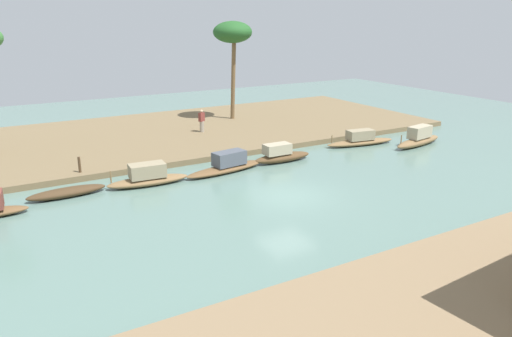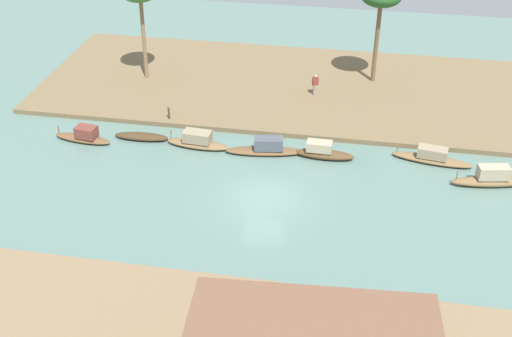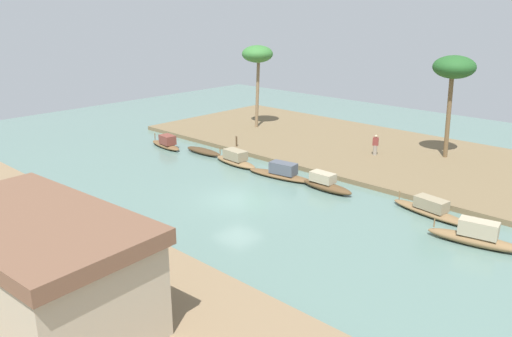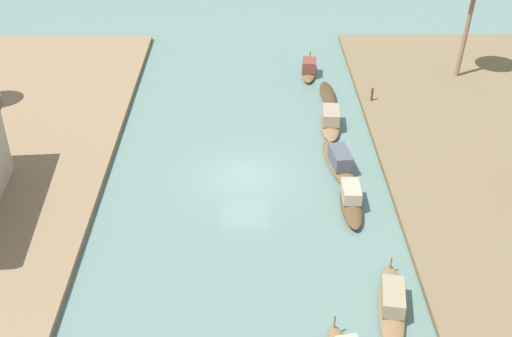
% 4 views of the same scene
% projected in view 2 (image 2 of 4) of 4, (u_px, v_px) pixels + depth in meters
% --- Properties ---
extents(river_water, '(68.28, 68.28, 0.00)m').
position_uv_depth(river_water, '(264.00, 198.00, 37.30)').
color(river_water, slate).
rests_on(river_water, ground).
extents(riverbank_left, '(38.79, 15.17, 0.34)m').
position_uv_depth(riverbank_left, '(296.00, 87.00, 49.42)').
color(riverbank_left, brown).
rests_on(riverbank_left, ground).
extents(sampan_with_red_awning, '(5.17, 1.81, 1.14)m').
position_uv_depth(sampan_with_red_awning, '(266.00, 148.00, 41.27)').
color(sampan_with_red_awning, brown).
rests_on(sampan_with_red_awning, river_water).
extents(sampan_upstream_small, '(5.09, 1.80, 1.04)m').
position_uv_depth(sampan_upstream_small, '(432.00, 157.00, 40.40)').
color(sampan_upstream_small, brown).
rests_on(sampan_upstream_small, river_water).
extents(sampan_foreground, '(3.74, 1.06, 1.13)m').
position_uv_depth(sampan_foreground, '(323.00, 152.00, 40.82)').
color(sampan_foreground, brown).
rests_on(sampan_foreground, river_water).
extents(sampan_downstream_large, '(3.71, 1.03, 0.45)m').
position_uv_depth(sampan_downstream_large, '(142.00, 137.00, 42.89)').
color(sampan_downstream_large, '#47331E').
rests_on(sampan_downstream_large, river_water).
extents(sampan_near_left_bank, '(4.75, 1.76, 1.32)m').
position_uv_depth(sampan_near_left_bank, '(491.00, 179.00, 38.17)').
color(sampan_near_left_bank, brown).
rests_on(sampan_near_left_bank, river_water).
extents(sampan_midstream, '(4.25, 1.45, 1.13)m').
position_uv_depth(sampan_midstream, '(198.00, 141.00, 41.96)').
color(sampan_midstream, brown).
rests_on(sampan_midstream, river_water).
extents(sampan_with_tall_canopy, '(4.06, 1.45, 1.12)m').
position_uv_depth(sampan_with_tall_canopy, '(84.00, 136.00, 42.58)').
color(sampan_with_tall_canopy, brown).
rests_on(sampan_with_tall_canopy, river_water).
extents(person_on_near_bank, '(0.49, 0.40, 1.61)m').
position_uv_depth(person_on_near_bank, '(315.00, 85.00, 47.52)').
color(person_on_near_bank, gray).
rests_on(person_on_near_bank, riverbank_left).
extents(mooring_post, '(0.14, 0.14, 0.85)m').
position_uv_depth(mooring_post, '(169.00, 113.00, 44.56)').
color(mooring_post, '#4C3823').
rests_on(mooring_post, riverbank_left).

